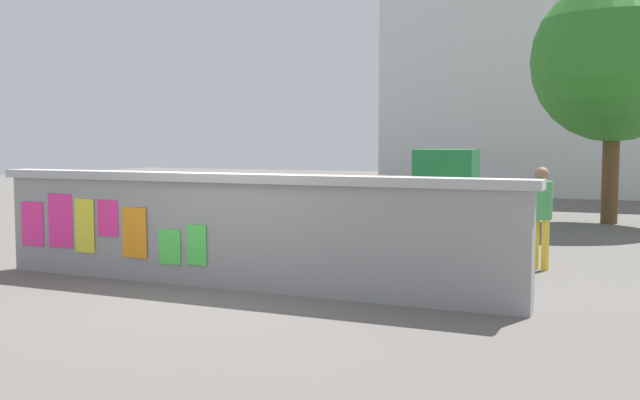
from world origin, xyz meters
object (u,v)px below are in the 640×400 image
Objects in this scene: motorcycle at (428,247)px; person_walking at (541,207)px; auto_rickshaw_truck at (400,194)px; tree_roadside at (614,61)px; bicycle_near at (231,228)px.

person_walking reaches higher than motorcycle.
tree_roadside is at bearing 46.23° from auto_rickshaw_truck.
tree_roadside reaches higher than person_walking.
auto_rickshaw_truck is at bearing -133.77° from tree_roadside.
bicycle_near reaches higher than motorcycle.
tree_roadside is (0.74, 7.40, 2.97)m from person_walking.
auto_rickshaw_truck is at bearing 50.64° from bicycle_near.
tree_roadside reaches higher than motorcycle.
motorcycle is 2.07m from person_walking.
motorcycle is at bearing -135.88° from person_walking.
person_walking is at bearing -95.68° from tree_roadside.
bicycle_near is 0.29× the size of tree_roadside.
motorcycle is (1.87, -4.58, -0.44)m from auto_rickshaw_truck.
person_walking is 8.01m from tree_roadside.
motorcycle is at bearing -67.79° from auto_rickshaw_truck.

